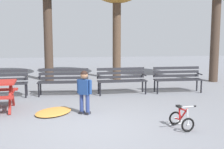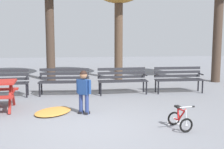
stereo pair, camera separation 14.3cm
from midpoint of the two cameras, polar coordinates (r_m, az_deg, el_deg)
ground at (r=6.63m, az=-4.06°, el=-9.88°), size 36.00×36.00×0.00m
park_bench_far_left at (r=10.11m, az=-19.39°, el=-1.11°), size 1.62×0.54×0.85m
park_bench_left at (r=9.93m, az=-8.50°, el=-0.89°), size 1.62×0.55×0.85m
park_bench_right at (r=10.02m, az=2.35°, el=-0.73°), size 1.62×0.55×0.85m
park_bench_far_right at (r=10.51m, az=12.66°, el=-0.51°), size 1.60×0.46×0.85m
child_standing at (r=7.56m, az=-4.76°, el=-2.62°), size 0.36×0.28×1.09m
kids_bicycle at (r=6.68m, az=13.14°, el=-8.15°), size 0.44×0.60×0.54m
leaf_pile at (r=7.88m, az=-10.42°, el=-6.82°), size 1.24×1.34×0.07m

